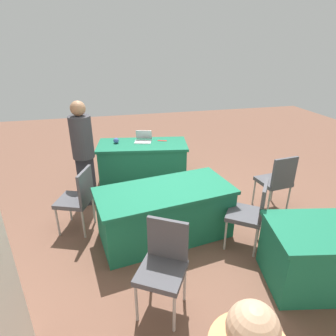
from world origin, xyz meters
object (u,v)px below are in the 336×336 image
chair_near_front (78,196)px  person_attendee_standing (83,149)px  table_foreground (143,161)px  table_mid_left (165,213)px  chair_aisle (277,179)px  scissors_red (162,141)px  chair_tucked_right (251,211)px  yarn_ball (116,141)px  chair_tucked_left (164,262)px  laptop_silver (143,140)px

chair_near_front → person_attendee_standing: bearing=14.2°
table_foreground → table_mid_left: size_ratio=0.94×
chair_aisle → scissors_red: 2.29m
table_foreground → chair_tucked_right: size_ratio=1.90×
table_mid_left → yarn_ball: 2.16m
chair_tucked_left → scissors_red: size_ratio=5.40×
chair_aisle → person_attendee_standing: bearing=155.8°
chair_aisle → person_attendee_standing: 3.08m
table_mid_left → chair_tucked_right: (-1.02, 0.49, 0.18)m
table_foreground → yarn_ball: yarn_ball is taller
table_mid_left → scissors_red: 2.06m
yarn_ball → scissors_red: size_ratio=0.58×
table_foreground → person_attendee_standing: 1.43m
yarn_ball → chair_near_front: bearing=68.2°
chair_tucked_right → scissors_red: (0.62, -2.48, 0.19)m
chair_tucked_right → laptop_silver: (0.99, -2.53, 0.22)m
table_mid_left → chair_near_front: bearing=-20.0°
table_mid_left → chair_tucked_left: bearing=76.4°
table_foreground → scissors_red: 0.55m
chair_near_front → chair_tucked_left: size_ratio=0.98×
table_mid_left → yarn_ball: size_ratio=18.34×
table_mid_left → chair_aisle: chair_aisle is taller
yarn_ball → chair_tucked_right: bearing=120.7°
person_attendee_standing → yarn_ball: (-0.57, -0.90, -0.19)m
chair_near_front → chair_aisle: (-3.00, 0.20, 0.01)m
chair_near_front → laptop_silver: (-1.19, -1.62, 0.22)m
chair_tucked_right → table_mid_left: bearing=100.6°
chair_tucked_left → laptop_silver: 3.20m
chair_tucked_left → scissors_red: 3.21m
laptop_silver → scissors_red: laptop_silver is taller
chair_near_front → person_attendee_standing: person_attendee_standing is taller
table_foreground → chair_near_front: size_ratio=1.91×
table_foreground → chair_aisle: bearing=137.6°
chair_tucked_left → chair_tucked_right: size_ratio=1.02×
table_foreground → table_mid_left: bearing=90.2°
table_foreground → yarn_ball: (0.49, -0.14, 0.42)m
person_attendee_standing → laptop_silver: size_ratio=4.48×
laptop_silver → yarn_ball: bearing=14.1°
person_attendee_standing → yarn_ball: bearing=55.3°
laptop_silver → yarn_ball: 0.53m
chair_near_front → scissors_red: bearing=-23.3°
chair_tucked_left → chair_near_front: bearing=-29.4°
table_mid_left → person_attendee_standing: bearing=-47.6°
yarn_ball → scissors_red: (-0.90, 0.07, -0.05)m
chair_tucked_right → laptop_silver: size_ratio=2.46×
chair_aisle → yarn_ball: size_ratio=9.21×
laptop_silver → table_mid_left: bearing=106.0°
chair_tucked_right → yarn_ball: bearing=67.0°
laptop_silver → yarn_ball: (0.53, -0.03, 0.01)m
table_mid_left → scissors_red: (-0.40, -1.99, 0.37)m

